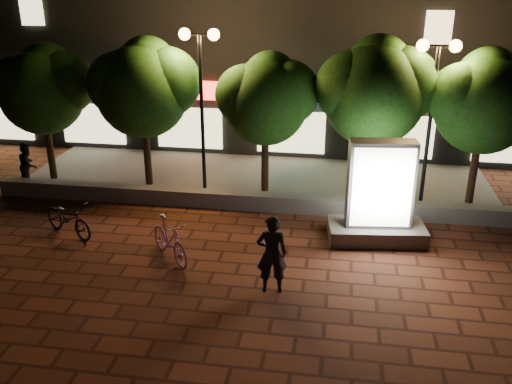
% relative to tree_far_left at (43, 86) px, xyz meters
% --- Properties ---
extents(ground, '(80.00, 80.00, 0.00)m').
position_rel_tree_far_left_xyz_m(ground, '(6.95, -5.46, -3.29)').
color(ground, '#592A1C').
rests_on(ground, ground).
extents(retaining_wall, '(16.00, 0.45, 0.50)m').
position_rel_tree_far_left_xyz_m(retaining_wall, '(6.95, -1.46, -3.04)').
color(retaining_wall, slate).
rests_on(retaining_wall, ground).
extents(sidewalk, '(16.00, 5.00, 0.08)m').
position_rel_tree_far_left_xyz_m(sidewalk, '(6.95, 1.04, -3.25)').
color(sidewalk, slate).
rests_on(sidewalk, ground).
extents(building_block, '(28.00, 8.12, 11.30)m').
position_rel_tree_far_left_xyz_m(building_block, '(6.94, 7.53, 1.70)').
color(building_block, black).
rests_on(building_block, ground).
extents(tree_far_left, '(3.36, 2.80, 4.63)m').
position_rel_tree_far_left_xyz_m(tree_far_left, '(0.00, 0.00, 0.00)').
color(tree_far_left, black).
rests_on(tree_far_left, sidewalk).
extents(tree_left, '(3.60, 3.00, 4.89)m').
position_rel_tree_far_left_xyz_m(tree_left, '(3.50, 0.00, 0.15)').
color(tree_left, black).
rests_on(tree_left, sidewalk).
extents(tree_mid, '(3.24, 2.70, 4.50)m').
position_rel_tree_far_left_xyz_m(tree_mid, '(7.50, -0.00, -0.08)').
color(tree_mid, black).
rests_on(tree_mid, sidewalk).
extents(tree_right, '(3.72, 3.10, 5.07)m').
position_rel_tree_far_left_xyz_m(tree_right, '(10.80, 0.00, 0.27)').
color(tree_right, black).
rests_on(tree_right, sidewalk).
extents(tree_far_right, '(3.48, 2.90, 4.76)m').
position_rel_tree_far_left_xyz_m(tree_far_right, '(14.00, 0.00, 0.08)').
color(tree_far_right, black).
rests_on(tree_far_right, sidewalk).
extents(street_lamp_left, '(1.26, 0.36, 5.18)m').
position_rel_tree_far_left_xyz_m(street_lamp_left, '(5.45, -0.26, 0.74)').
color(street_lamp_left, black).
rests_on(street_lamp_left, sidewalk).
extents(street_lamp_right, '(1.26, 0.36, 4.98)m').
position_rel_tree_far_left_xyz_m(street_lamp_right, '(12.45, -0.26, 0.60)').
color(street_lamp_right, black).
rests_on(street_lamp_right, sidewalk).
extents(ad_kiosk, '(2.72, 1.58, 2.81)m').
position_rel_tree_far_left_xyz_m(ad_kiosk, '(10.95, -2.98, -2.16)').
color(ad_kiosk, slate).
rests_on(ad_kiosk, ground).
extents(scooter_pink, '(1.67, 1.73, 1.13)m').
position_rel_tree_far_left_xyz_m(scooter_pink, '(5.72, -4.98, -2.73)').
color(scooter_pink, '#CC83B3').
rests_on(scooter_pink, ground).
extents(rider, '(0.77, 0.57, 1.91)m').
position_rel_tree_far_left_xyz_m(rider, '(8.46, -6.05, -2.34)').
color(rider, black).
rests_on(rider, ground).
extents(scooter_parked, '(2.01, 1.49, 1.01)m').
position_rel_tree_far_left_xyz_m(scooter_parked, '(2.51, -4.05, -2.79)').
color(scooter_parked, black).
rests_on(scooter_parked, ground).
extents(pedestrian, '(0.77, 0.88, 1.54)m').
position_rel_tree_far_left_xyz_m(pedestrian, '(-0.39, -0.96, -2.44)').
color(pedestrian, black).
rests_on(pedestrian, sidewalk).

